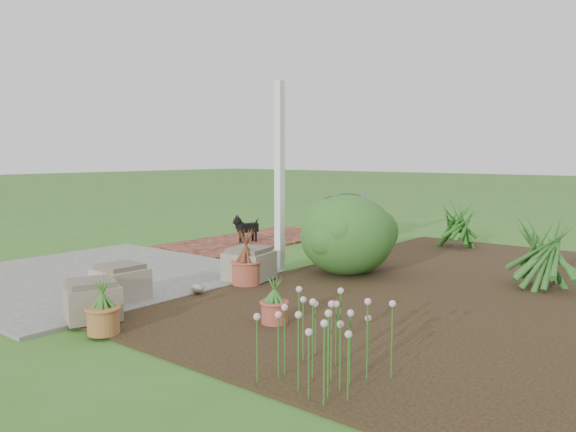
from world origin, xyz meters
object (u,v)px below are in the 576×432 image
Objects in this scene: stone_trough_near at (92,302)px; evergreen_shrub at (347,233)px; cream_ceramic_urn at (331,223)px; black_dog at (246,227)px.

evergreen_shrub is at bearing 78.10° from stone_trough_near.
evergreen_shrub reaches higher than cream_ceramic_urn.
stone_trough_near is 1.36× the size of cream_ceramic_urn.
black_dog is at bearing 160.25° from evergreen_shrub.
black_dog is at bearing -99.33° from cream_ceramic_urn.
evergreen_shrub is at bearing -3.33° from black_dog.
cream_ceramic_urn is (-1.69, 6.29, 0.02)m from stone_trough_near.
black_dog reaches higher than stone_trough_near.
black_dog is 2.11m from cream_ceramic_urn.
evergreen_shrub reaches higher than stone_trough_near.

